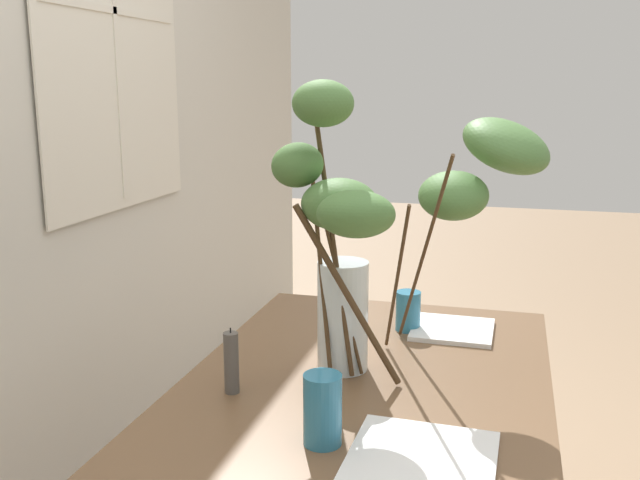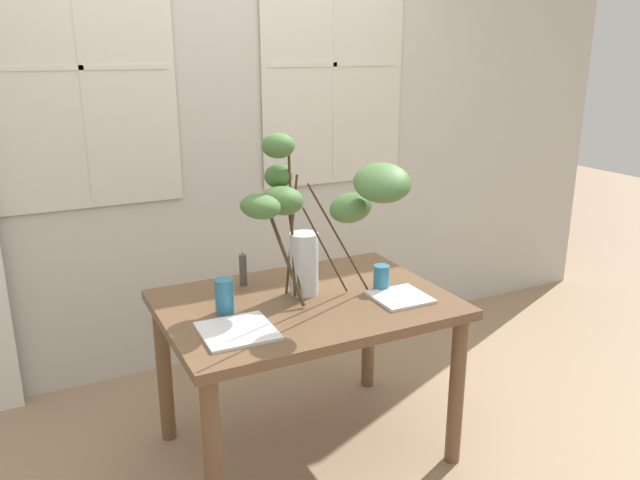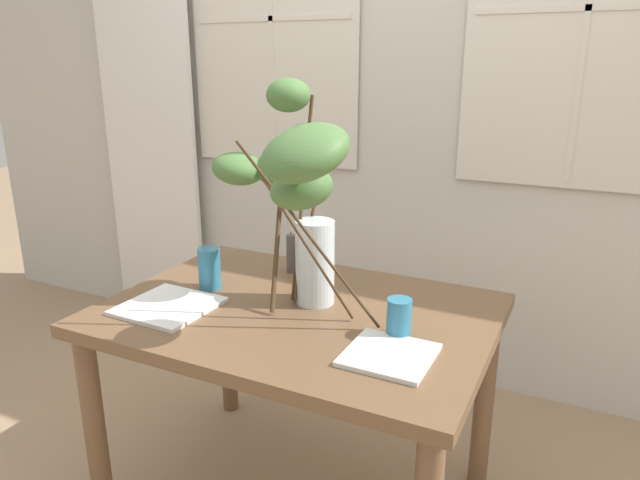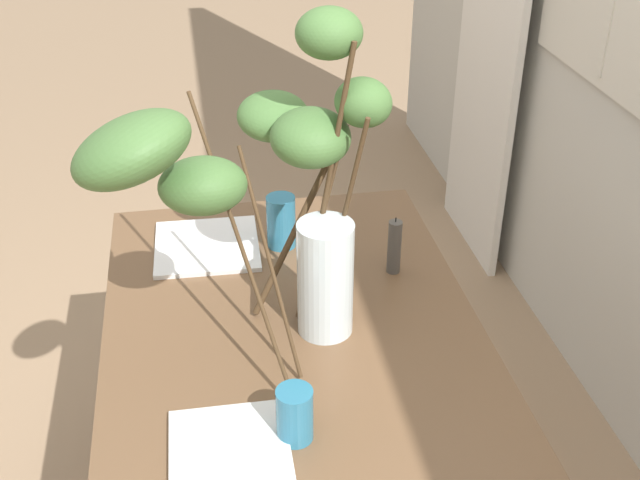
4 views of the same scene
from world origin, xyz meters
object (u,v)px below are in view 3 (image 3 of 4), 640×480
plate_square_right (389,355)px  plate_square_left (168,306)px  vase_with_branches (294,186)px  drinking_glass_blue_right (399,318)px  drinking_glass_blue_left (210,268)px  pillar_candle (291,254)px  dining_table (297,338)px

plate_square_right → plate_square_left: bearing=-179.6°
vase_with_branches → plate_square_left: size_ratio=2.59×
vase_with_branches → drinking_glass_blue_right: bearing=0.2°
drinking_glass_blue_left → drinking_glass_blue_right: drinking_glass_blue_left is taller
plate_square_left → pillar_candle: size_ratio=1.74×
dining_table → plate_square_left: plate_square_left is taller
drinking_glass_blue_left → plate_square_right: drinking_glass_blue_left is taller
pillar_candle → vase_with_branches: bearing=-59.1°
dining_table → vase_with_branches: vase_with_branches is taller
pillar_candle → plate_square_right: bearing=-39.8°
drinking_glass_blue_right → pillar_candle: bearing=148.1°
pillar_candle → plate_square_left: bearing=-112.7°
plate_square_left → plate_square_right: (0.74, 0.01, 0.00)m
vase_with_branches → plate_square_right: size_ratio=3.12×
vase_with_branches → pillar_candle: (-0.20, 0.33, -0.34)m
plate_square_right → dining_table: bearing=155.1°
drinking_glass_blue_left → pillar_candle: bearing=56.3°
vase_with_branches → drinking_glass_blue_right: (0.33, 0.00, -0.35)m
dining_table → plate_square_left: bearing=-154.4°
dining_table → drinking_glass_blue_right: 0.39m
vase_with_branches → drinking_glass_blue_right: 0.48m
dining_table → drinking_glass_blue_right: size_ratio=10.60×
plate_square_right → drinking_glass_blue_left: bearing=165.0°
drinking_glass_blue_left → plate_square_right: (0.72, -0.19, -0.07)m
plate_square_right → pillar_candle: bearing=140.2°
vase_with_branches → drinking_glass_blue_left: (-0.37, 0.07, -0.34)m
vase_with_branches → pillar_candle: bearing=120.9°
vase_with_branches → drinking_glass_blue_left: 0.51m
vase_with_branches → drinking_glass_blue_left: size_ratio=4.89×
drinking_glass_blue_left → drinking_glass_blue_right: (0.70, -0.07, -0.01)m
drinking_glass_blue_right → plate_square_left: bearing=-169.6°
drinking_glass_blue_left → plate_square_right: bearing=-15.0°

